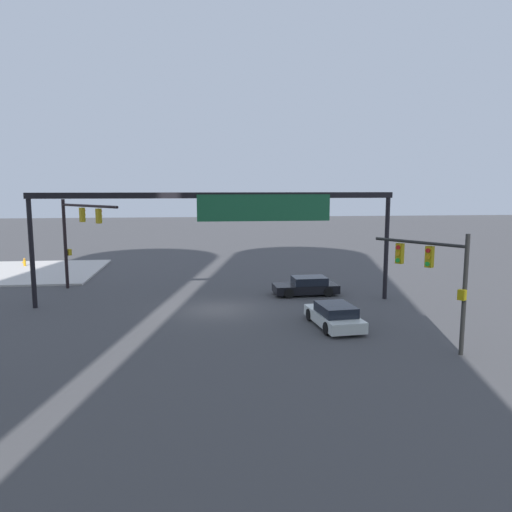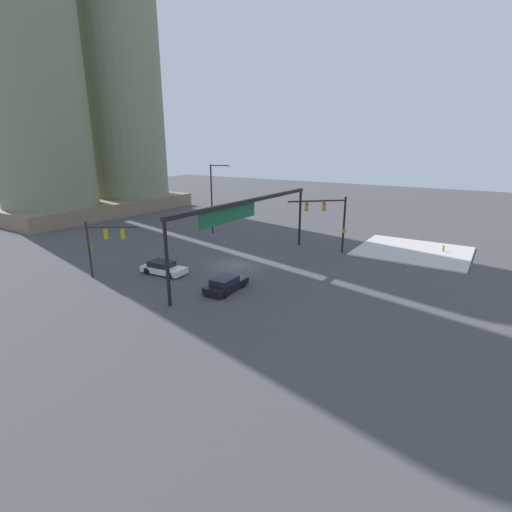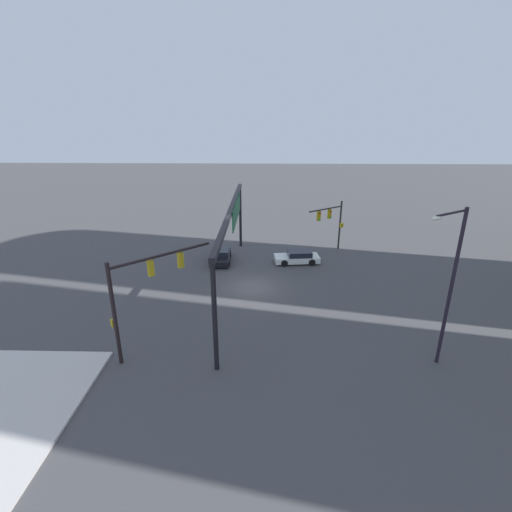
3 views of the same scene
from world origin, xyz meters
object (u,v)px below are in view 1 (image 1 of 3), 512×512
at_px(traffic_signal_near_corner, 437,270).
at_px(fire_hydrant_on_curb, 24,262).
at_px(traffic_signal_opposite_side, 77,228).
at_px(sedan_car_waiting_far, 307,286).
at_px(sedan_car_approaching, 334,316).

distance_m(traffic_signal_near_corner, fire_hydrant_on_curb, 35.99).
relative_size(traffic_signal_opposite_side, sedan_car_waiting_far, 1.46).
height_order(sedan_car_waiting_far, fire_hydrant_on_curb, sedan_car_waiting_far).
bearing_deg(sedan_car_waiting_far, sedan_car_approaching, 86.33).
xyz_separation_m(traffic_signal_opposite_side, sedan_car_waiting_far, (-15.25, 2.76, -3.78)).
bearing_deg(traffic_signal_near_corner, sedan_car_waiting_far, -19.25).
xyz_separation_m(traffic_signal_opposite_side, fire_hydrant_on_curb, (7.28, -10.79, -3.87)).
bearing_deg(sedan_car_approaching, fire_hydrant_on_curb, 40.85).
bearing_deg(traffic_signal_near_corner, traffic_signal_opposite_side, 17.21).
bearing_deg(sedan_car_approaching, traffic_signal_opposite_side, 49.83).
bearing_deg(fire_hydrant_on_curb, sedan_car_waiting_far, 148.97).
relative_size(sedan_car_approaching, fire_hydrant_on_curb, 6.29).
height_order(sedan_car_approaching, sedan_car_waiting_far, same).
bearing_deg(traffic_signal_opposite_side, sedan_car_waiting_far, 36.56).
bearing_deg(traffic_signal_near_corner, sedan_car_approaching, 7.63).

